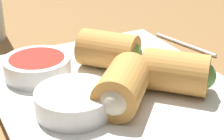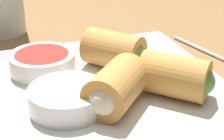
# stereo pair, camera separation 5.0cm
# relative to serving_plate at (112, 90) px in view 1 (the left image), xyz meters

# --- Properties ---
(table_surface) EXTENTS (1.80, 1.40, 0.02)m
(table_surface) POSITION_rel_serving_plate_xyz_m (0.01, 0.02, -0.02)
(table_surface) COLOR olive
(table_surface) RESTS_ON ground
(serving_plate) EXTENTS (0.27, 0.25, 0.01)m
(serving_plate) POSITION_rel_serving_plate_xyz_m (0.00, 0.00, 0.00)
(serving_plate) COLOR silver
(serving_plate) RESTS_ON table_surface
(roll_front_left) EXTENTS (0.08, 0.08, 0.04)m
(roll_front_left) POSITION_rel_serving_plate_xyz_m (0.04, -0.02, 0.03)
(roll_front_left) COLOR #D19347
(roll_front_left) RESTS_ON serving_plate
(roll_front_right) EXTENTS (0.08, 0.08, 0.04)m
(roll_front_right) POSITION_rel_serving_plate_xyz_m (-0.05, -0.06, 0.03)
(roll_front_right) COLOR #D19347
(roll_front_right) RESTS_ON serving_plate
(roll_back_left) EXTENTS (0.08, 0.08, 0.04)m
(roll_back_left) POSITION_rel_serving_plate_xyz_m (-0.05, 0.01, 0.03)
(roll_back_left) COLOR #D19347
(roll_back_left) RESTS_ON serving_plate
(dipping_bowl_near) EXTENTS (0.08, 0.08, 0.02)m
(dipping_bowl_near) POSITION_rel_serving_plate_xyz_m (-0.03, 0.06, 0.02)
(dipping_bowl_near) COLOR white
(dipping_bowl_near) RESTS_ON serving_plate
(dipping_bowl_far) EXTENTS (0.08, 0.08, 0.02)m
(dipping_bowl_far) POSITION_rel_serving_plate_xyz_m (0.06, 0.07, 0.02)
(dipping_bowl_far) COLOR white
(dipping_bowl_far) RESTS_ON serving_plate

